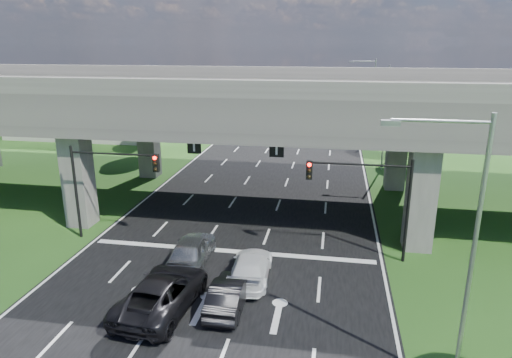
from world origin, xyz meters
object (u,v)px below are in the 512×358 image
(streetlight_far, at_px, (382,110))
(car_dark, at_px, (229,294))
(car_silver, at_px, (192,249))
(car_white, at_px, (251,267))
(signal_left, at_px, (106,176))
(streetlight_near, at_px, (462,238))
(streetlight_beyond, at_px, (371,92))
(signal_right, at_px, (369,190))
(car_trailing, at_px, (162,293))

(streetlight_far, height_order, car_dark, streetlight_far)
(car_silver, bearing_deg, car_white, 157.57)
(signal_left, bearing_deg, car_white, -20.31)
(car_white, bearing_deg, streetlight_near, 139.51)
(streetlight_near, distance_m, car_silver, 15.01)
(signal_left, distance_m, streetlight_near, 20.56)
(streetlight_beyond, bearing_deg, streetlight_near, -90.00)
(signal_right, distance_m, streetlight_beyond, 36.17)
(car_silver, distance_m, car_trailing, 4.70)
(streetlight_far, xyz_separation_m, car_trailing, (-11.84, -27.03, -4.97))
(car_white, bearing_deg, streetlight_far, -112.29)
(car_trailing, bearing_deg, car_white, -131.08)
(streetlight_far, bearing_deg, signal_left, -131.78)
(signal_right, bearing_deg, streetlight_beyond, 86.39)
(signal_right, height_order, streetlight_far, streetlight_far)
(car_silver, relative_size, car_white, 1.01)
(signal_left, height_order, streetlight_far, streetlight_far)
(car_silver, xyz_separation_m, car_trailing, (0.06, -4.70, 0.01))
(streetlight_near, bearing_deg, streetlight_beyond, 90.00)
(signal_left, xyz_separation_m, streetlight_far, (17.92, 20.06, 1.66))
(signal_right, bearing_deg, streetlight_far, 83.53)
(signal_left, xyz_separation_m, car_trailing, (6.08, -6.98, -3.31))
(streetlight_near, xyz_separation_m, car_silver, (-11.90, 7.67, -4.98))
(signal_right, bearing_deg, streetlight_near, -77.12)
(car_silver, bearing_deg, signal_left, -23.45)
(signal_right, bearing_deg, signal_left, 180.00)
(streetlight_far, bearing_deg, car_trailing, -113.65)
(streetlight_beyond, height_order, car_white, streetlight_beyond)
(signal_left, relative_size, streetlight_far, 0.60)
(car_silver, height_order, car_trailing, car_trailing)
(signal_left, height_order, car_silver, signal_left)
(streetlight_near, height_order, streetlight_beyond, same)
(signal_left, bearing_deg, streetlight_far, 48.22)
(signal_right, distance_m, car_dark, 9.75)
(signal_left, bearing_deg, car_silver, -20.69)
(car_silver, relative_size, car_trailing, 0.81)
(streetlight_near, bearing_deg, signal_left, 150.98)
(streetlight_near, xyz_separation_m, streetlight_beyond, (0.00, 46.00, 0.00))
(car_white, bearing_deg, streetlight_beyond, -104.76)
(car_silver, relative_size, car_dark, 1.14)
(signal_left, relative_size, car_white, 1.24)
(streetlight_beyond, xyz_separation_m, car_white, (-8.30, -39.62, -5.11))
(car_silver, bearing_deg, signal_right, -169.46)
(signal_right, relative_size, streetlight_near, 0.60)
(signal_left, distance_m, car_silver, 7.25)
(car_dark, height_order, car_trailing, car_trailing)
(streetlight_beyond, distance_m, car_dark, 43.61)
(signal_right, relative_size, car_silver, 1.22)
(car_silver, xyz_separation_m, car_white, (3.60, -1.29, -0.13))
(signal_right, bearing_deg, car_silver, -166.70)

